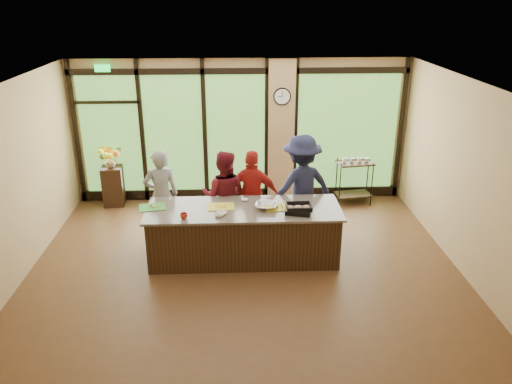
{
  "coord_description": "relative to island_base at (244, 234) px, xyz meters",
  "views": [
    {
      "loc": [
        -0.12,
        -7.2,
        4.23
      ],
      "look_at": [
        0.21,
        0.4,
        1.16
      ],
      "focal_mm": 35.0,
      "sensor_mm": 36.0,
      "label": 1
    }
  ],
  "objects": [
    {
      "name": "window_wall",
      "position": [
        0.16,
        2.65,
        0.95
      ],
      "size": [
        6.9,
        0.12,
        3.0
      ],
      "color": "tan",
      "rests_on": "floor"
    },
    {
      "name": "roasting_pan",
      "position": [
        0.88,
        -0.22,
        0.52
      ],
      "size": [
        0.47,
        0.41,
        0.07
      ],
      "primitive_type": "cube",
      "rotation": [
        0.0,
        0.0,
        -0.26
      ],
      "color": "black",
      "rests_on": "countertop"
    },
    {
      "name": "flower_vase",
      "position": [
        -2.7,
        2.42,
        0.52
      ],
      "size": [
        0.29,
        0.29,
        0.24
      ],
      "primitive_type": "imported",
      "rotation": [
        0.0,
        0.0,
        0.34
      ],
      "color": "olive",
      "rests_on": "flower_stand"
    },
    {
      "name": "cook_midleft",
      "position": [
        -0.33,
        0.76,
        0.4
      ],
      "size": [
        0.9,
        0.75,
        1.67
      ],
      "primitive_type": "imported",
      "rotation": [
        0.0,
        0.0,
        2.99
      ],
      "color": "maroon",
      "rests_on": "floor"
    },
    {
      "name": "right_wall",
      "position": [
        3.5,
        -0.3,
        1.06
      ],
      "size": [
        0.0,
        6.0,
        6.0
      ],
      "primitive_type": "plane",
      "rotation": [
        1.57,
        0.0,
        -1.57
      ],
      "color": "tan",
      "rests_on": "floor"
    },
    {
      "name": "wall_clock",
      "position": [
        0.85,
        2.57,
        1.81
      ],
      "size": [
        0.36,
        0.04,
        0.36
      ],
      "color": "black",
      "rests_on": "window_wall"
    },
    {
      "name": "prep_bowl_far",
      "position": [
        0.03,
        0.32,
        0.49
      ],
      "size": [
        0.12,
        0.12,
        0.03
      ],
      "primitive_type": "imported",
      "rotation": [
        0.0,
        0.0,
        -0.01
      ],
      "color": "white",
      "rests_on": "countertop"
    },
    {
      "name": "cutting_board_right",
      "position": [
        0.56,
        -0.0,
        0.49
      ],
      "size": [
        0.49,
        0.4,
        0.01
      ],
      "primitive_type": "cube",
      "rotation": [
        0.0,
        0.0,
        0.18
      ],
      "color": "gold",
      "rests_on": "countertop"
    },
    {
      "name": "cutting_board_left",
      "position": [
        -1.5,
        0.09,
        0.49
      ],
      "size": [
        0.48,
        0.39,
        0.01
      ],
      "primitive_type": "cube",
      "rotation": [
        0.0,
        0.0,
        0.18
      ],
      "color": "green",
      "rests_on": "countertop"
    },
    {
      "name": "bar_cart",
      "position": [
        2.39,
        2.3,
        0.16
      ],
      "size": [
        0.79,
        0.52,
        1.01
      ],
      "rotation": [
        0.0,
        0.0,
        0.15
      ],
      "color": "#311E10",
      "rests_on": "floor"
    },
    {
      "name": "red_ramekin",
      "position": [
        -0.94,
        -0.36,
        0.53
      ],
      "size": [
        0.15,
        0.15,
        0.09
      ],
      "primitive_type": "imported",
      "rotation": [
        0.0,
        0.0,
        -0.42
      ],
      "color": "#A91E10",
      "rests_on": "countertop"
    },
    {
      "name": "ceiling",
      "position": [
        0.0,
        -0.3,
        2.56
      ],
      "size": [
        7.0,
        7.0,
        0.0
      ],
      "primitive_type": "plane",
      "rotation": [
        3.14,
        0.0,
        0.0
      ],
      "color": "white",
      "rests_on": "back_wall"
    },
    {
      "name": "cook_right",
      "position": [
        1.06,
        0.84,
        0.52
      ],
      "size": [
        1.41,
        1.1,
        1.91
      ],
      "primitive_type": "imported",
      "rotation": [
        0.0,
        0.0,
        3.5
      ],
      "color": "#1A1D3A",
      "rests_on": "floor"
    },
    {
      "name": "cook_midright",
      "position": [
        0.18,
        0.76,
        0.39
      ],
      "size": [
        1.04,
        0.59,
        1.67
      ],
      "primitive_type": "imported",
      "rotation": [
        0.0,
        0.0,
        2.94
      ],
      "color": "#A51D19",
      "rests_on": "floor"
    },
    {
      "name": "flower_stand",
      "position": [
        -2.7,
        2.42,
        -0.02
      ],
      "size": [
        0.45,
        0.45,
        0.84
      ],
      "primitive_type": "cube",
      "rotation": [
        0.0,
        0.0,
        0.09
      ],
      "color": "#311E10",
      "rests_on": "floor"
    },
    {
      "name": "prep_bowl_near",
      "position": [
        -0.35,
        -0.23,
        0.51
      ],
      "size": [
        0.21,
        0.21,
        0.05
      ],
      "primitive_type": "imported",
      "rotation": [
        0.0,
        0.0,
        0.35
      ],
      "color": "white",
      "rests_on": "countertop"
    },
    {
      "name": "floor",
      "position": [
        0.0,
        -0.3,
        -0.44
      ],
      "size": [
        7.0,
        7.0,
        0.0
      ],
      "primitive_type": "plane",
      "color": "#52341D",
      "rests_on": "ground"
    },
    {
      "name": "cook_left",
      "position": [
        -1.45,
        0.8,
        0.41
      ],
      "size": [
        0.7,
        0.55,
        1.7
      ],
      "primitive_type": "imported",
      "rotation": [
        0.0,
        0.0,
        3.39
      ],
      "color": "gray",
      "rests_on": "floor"
    },
    {
      "name": "countertop",
      "position": [
        0.0,
        0.0,
        0.46
      ],
      "size": [
        3.2,
        1.1,
        0.04
      ],
      "primitive_type": "cube",
      "color": "#71665E",
      "rests_on": "island_base"
    },
    {
      "name": "mixing_bowl",
      "position": [
        0.37,
        -0.03,
        0.52
      ],
      "size": [
        0.41,
        0.41,
        0.09
      ],
      "primitive_type": "imported",
      "rotation": [
        0.0,
        0.0,
        -0.16
      ],
      "color": "silver",
      "rests_on": "countertop"
    },
    {
      "name": "cutting_board_center",
      "position": [
        -0.37,
        0.06,
        0.49
      ],
      "size": [
        0.45,
        0.35,
        0.01
      ],
      "primitive_type": "cube",
      "rotation": [
        0.0,
        0.0,
        0.05
      ],
      "color": "gold",
      "rests_on": "countertop"
    },
    {
      "name": "back_wall",
      "position": [
        0.0,
        2.7,
        1.06
      ],
      "size": [
        7.0,
        0.0,
        7.0
      ],
      "primitive_type": "plane",
      "rotation": [
        1.57,
        0.0,
        0.0
      ],
      "color": "tan",
      "rests_on": "floor"
    },
    {
      "name": "island_base",
      "position": [
        0.0,
        0.0,
        0.0
      ],
      "size": [
        3.1,
        1.0,
        0.88
      ],
      "primitive_type": "cube",
      "color": "#311E10",
      "rests_on": "floor"
    },
    {
      "name": "left_wall",
      "position": [
        -3.5,
        -0.3,
        1.06
      ],
      "size": [
        0.0,
        6.0,
        6.0
      ],
      "primitive_type": "plane",
      "rotation": [
        1.57,
        0.0,
        1.57
      ],
      "color": "tan",
      "rests_on": "floor"
    },
    {
      "name": "prep_bowl_mid",
      "position": [
        -0.39,
        -0.3,
        0.5
      ],
      "size": [
        0.17,
        0.17,
        0.05
      ],
      "primitive_type": "imported",
      "rotation": [
        0.0,
        0.0,
        0.1
      ],
      "color": "white",
      "rests_on": "countertop"
    }
  ]
}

